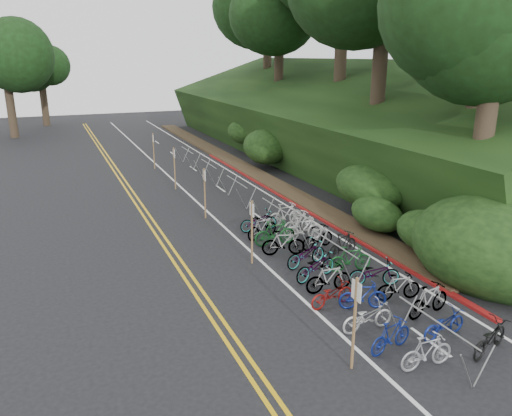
% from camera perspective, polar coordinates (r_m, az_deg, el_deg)
% --- Properties ---
extents(ground, '(120.00, 120.00, 0.00)m').
position_cam_1_polar(ground, '(14.99, 4.84, -13.68)').
color(ground, black).
rests_on(ground, ground).
extents(road_markings, '(7.47, 80.00, 0.01)m').
position_cam_1_polar(road_markings, '(23.75, -5.06, -1.76)').
color(road_markings, gold).
rests_on(road_markings, ground).
extents(red_curb, '(0.25, 28.00, 0.10)m').
position_cam_1_polar(red_curb, '(27.25, 3.87, 0.85)').
color(red_curb, maroon).
rests_on(red_curb, ground).
extents(embankment, '(14.30, 48.14, 9.11)m').
position_cam_1_polar(embankment, '(36.23, 9.34, 8.81)').
color(embankment, black).
rests_on(embankment, ground).
extents(tree_cluster, '(31.93, 53.61, 17.46)m').
position_cam_1_polar(tree_cluster, '(37.11, 2.83, 22.13)').
color(tree_cluster, '#2D2319').
rests_on(tree_cluster, ground).
extents(bike_rack_front, '(1.10, 2.97, 1.08)m').
position_cam_1_polar(bike_rack_front, '(14.16, 19.83, -13.02)').
color(bike_rack_front, gray).
rests_on(bike_rack_front, ground).
extents(bike_racks_rest, '(1.14, 23.00, 1.17)m').
position_cam_1_polar(bike_racks_rest, '(26.88, -2.21, 2.43)').
color(bike_racks_rest, gray).
rests_on(bike_racks_rest, ground).
extents(signpost_near, '(0.08, 0.40, 2.52)m').
position_cam_1_polar(signpost_near, '(12.84, 11.21, -12.20)').
color(signpost_near, brown).
rests_on(signpost_near, ground).
extents(signposts_rest, '(0.08, 18.40, 2.50)m').
position_cam_1_polar(signposts_rest, '(26.96, -7.77, 3.59)').
color(signposts_rest, brown).
rests_on(signposts_rest, ground).
extents(bike_front, '(0.77, 1.66, 0.84)m').
position_cam_1_polar(bike_front, '(16.19, 8.65, -9.67)').
color(bike_front, maroon).
rests_on(bike_front, ground).
extents(bike_valet, '(3.31, 13.35, 1.09)m').
position_cam_1_polar(bike_valet, '(18.53, 8.60, -5.85)').
color(bike_valet, '#9E9EA3').
rests_on(bike_valet, ground).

